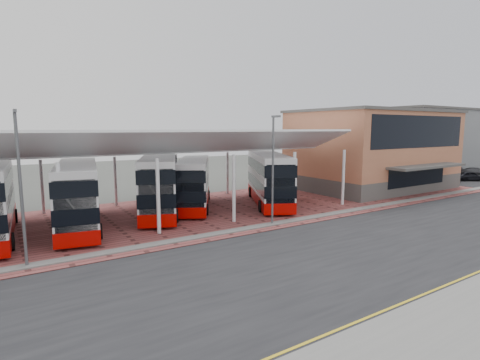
{
  "coord_description": "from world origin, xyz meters",
  "views": [
    {
      "loc": [
        -14.75,
        -15.32,
        7.16
      ],
      "look_at": [
        0.94,
        9.1,
        3.14
      ],
      "focal_mm": 28.0,
      "sensor_mm": 36.0,
      "label": 1
    }
  ],
  "objects_px": {
    "bus_2": "(78,196)",
    "bus_5": "(269,179)",
    "terminal": "(373,149)",
    "carpark_car_a": "(470,176)",
    "bus_4": "(194,183)",
    "carpark_car_b": "(477,172)",
    "bus_3": "(160,185)"
  },
  "relations": [
    {
      "from": "bus_2",
      "to": "bus_5",
      "type": "relative_size",
      "value": 1.01
    },
    {
      "from": "terminal",
      "to": "bus_5",
      "type": "xyz_separation_m",
      "value": [
        -16.55,
        -1.28,
        -2.25
      ]
    },
    {
      "from": "terminal",
      "to": "carpark_car_a",
      "type": "distance_m",
      "value": 16.84
    },
    {
      "from": "bus_4",
      "to": "carpark_car_a",
      "type": "xyz_separation_m",
      "value": [
        39.14,
        -4.8,
        -1.5
      ]
    },
    {
      "from": "bus_5",
      "to": "carpark_car_b",
      "type": "bearing_deg",
      "value": 26.41
    },
    {
      "from": "carpark_car_b",
      "to": "bus_5",
      "type": "bearing_deg",
      "value": 155.09
    },
    {
      "from": "bus_2",
      "to": "bus_5",
      "type": "height_order",
      "value": "bus_5"
    },
    {
      "from": "bus_5",
      "to": "carpark_car_b",
      "type": "xyz_separation_m",
      "value": [
        38.02,
        -0.75,
        -1.67
      ]
    },
    {
      "from": "bus_3",
      "to": "carpark_car_a",
      "type": "xyz_separation_m",
      "value": [
        42.59,
        -4.3,
        -1.72
      ]
    },
    {
      "from": "bus_4",
      "to": "bus_2",
      "type": "bearing_deg",
      "value": -139.82
    },
    {
      "from": "bus_2",
      "to": "carpark_car_a",
      "type": "relative_size",
      "value": 3.01
    },
    {
      "from": "terminal",
      "to": "carpark_car_a",
      "type": "height_order",
      "value": "terminal"
    },
    {
      "from": "bus_5",
      "to": "carpark_car_b",
      "type": "height_order",
      "value": "bus_5"
    },
    {
      "from": "bus_3",
      "to": "carpark_car_a",
      "type": "bearing_deg",
      "value": 17.09
    },
    {
      "from": "bus_4",
      "to": "bus_5",
      "type": "relative_size",
      "value": 0.92
    },
    {
      "from": "carpark_car_a",
      "to": "bus_5",
      "type": "bearing_deg",
      "value": 121.36
    },
    {
      "from": "bus_4",
      "to": "carpark_car_a",
      "type": "relative_size",
      "value": 2.73
    },
    {
      "from": "bus_2",
      "to": "carpark_car_b",
      "type": "height_order",
      "value": "bus_2"
    },
    {
      "from": "bus_2",
      "to": "carpark_car_b",
      "type": "bearing_deg",
      "value": 9.75
    },
    {
      "from": "carpark_car_b",
      "to": "carpark_car_a",
      "type": "bearing_deg",
      "value": 173.08
    },
    {
      "from": "terminal",
      "to": "carpark_car_b",
      "type": "xyz_separation_m",
      "value": [
        21.47,
        -2.03,
        -3.92
      ]
    },
    {
      "from": "bus_2",
      "to": "carpark_car_b",
      "type": "distance_m",
      "value": 54.77
    },
    {
      "from": "bus_4",
      "to": "terminal",
      "type": "bearing_deg",
      "value": 26.42
    },
    {
      "from": "bus_5",
      "to": "bus_3",
      "type": "bearing_deg",
      "value": -162.96
    },
    {
      "from": "carpark_car_a",
      "to": "bus_4",
      "type": "bearing_deg",
      "value": 118.63
    },
    {
      "from": "bus_2",
      "to": "bus_5",
      "type": "bearing_deg",
      "value": 9.57
    },
    {
      "from": "bus_2",
      "to": "bus_4",
      "type": "distance_m",
      "value": 10.26
    },
    {
      "from": "terminal",
      "to": "carpark_car_a",
      "type": "xyz_separation_m",
      "value": [
        15.95,
        -3.71,
        -3.93
      ]
    },
    {
      "from": "bus_2",
      "to": "carpark_car_a",
      "type": "xyz_separation_m",
      "value": [
        49.21,
        -2.84,
        -1.63
      ]
    },
    {
      "from": "terminal",
      "to": "bus_5",
      "type": "distance_m",
      "value": 16.75
    },
    {
      "from": "bus_3",
      "to": "bus_4",
      "type": "relative_size",
      "value": 1.13
    },
    {
      "from": "bus_4",
      "to": "carpark_car_b",
      "type": "relative_size",
      "value": 2.31
    }
  ]
}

